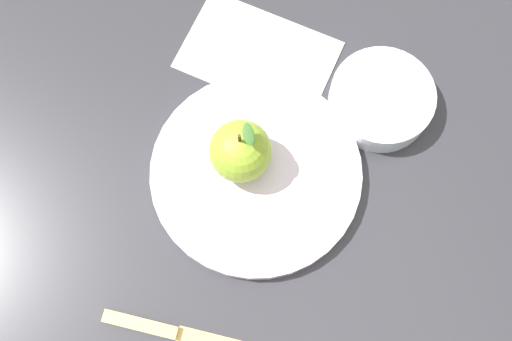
{
  "coord_description": "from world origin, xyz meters",
  "views": [
    {
      "loc": [
        -0.02,
        -0.16,
        0.67
      ],
      "look_at": [
        0.04,
        0.03,
        0.02
      ],
      "focal_mm": 40.91,
      "sensor_mm": 36.0,
      "label": 1
    }
  ],
  "objects_px": {
    "knife": "(175,333)",
    "side_bowl": "(381,98)",
    "apple": "(241,151)",
    "linen_napkin": "(258,54)",
    "dinner_plate": "(256,173)"
  },
  "relations": [
    {
      "from": "knife",
      "to": "side_bowl",
      "type": "bearing_deg",
      "value": 30.19
    },
    {
      "from": "apple",
      "to": "side_bowl",
      "type": "relative_size",
      "value": 0.68
    },
    {
      "from": "side_bowl",
      "to": "linen_napkin",
      "type": "bearing_deg",
      "value": 136.73
    },
    {
      "from": "apple",
      "to": "side_bowl",
      "type": "xyz_separation_m",
      "value": [
        0.18,
        0.02,
        -0.03
      ]
    },
    {
      "from": "side_bowl",
      "to": "linen_napkin",
      "type": "relative_size",
      "value": 0.67
    },
    {
      "from": "dinner_plate",
      "to": "apple",
      "type": "bearing_deg",
      "value": 125.87
    },
    {
      "from": "dinner_plate",
      "to": "apple",
      "type": "xyz_separation_m",
      "value": [
        -0.01,
        0.02,
        0.04
      ]
    },
    {
      "from": "side_bowl",
      "to": "dinner_plate",
      "type": "bearing_deg",
      "value": -167.51
    },
    {
      "from": "knife",
      "to": "dinner_plate",
      "type": "bearing_deg",
      "value": 45.56
    },
    {
      "from": "side_bowl",
      "to": "knife",
      "type": "bearing_deg",
      "value": -149.81
    },
    {
      "from": "dinner_plate",
      "to": "knife",
      "type": "height_order",
      "value": "dinner_plate"
    },
    {
      "from": "knife",
      "to": "apple",
      "type": "bearing_deg",
      "value": 51.36
    },
    {
      "from": "dinner_plate",
      "to": "apple",
      "type": "height_order",
      "value": "apple"
    },
    {
      "from": "dinner_plate",
      "to": "side_bowl",
      "type": "xyz_separation_m",
      "value": [
        0.17,
        0.04,
        0.01
      ]
    },
    {
      "from": "linen_napkin",
      "to": "knife",
      "type": "bearing_deg",
      "value": -123.46
    }
  ]
}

